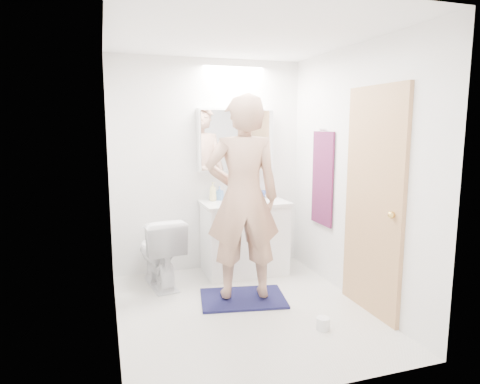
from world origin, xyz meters
name	(u,v)px	position (x,y,z in m)	size (l,w,h in m)	color
floor	(243,310)	(0.00, 0.00, 0.00)	(2.50, 2.50, 0.00)	silver
ceiling	(244,34)	(0.00, 0.00, 2.40)	(2.50, 2.50, 0.00)	white
wall_back	(209,166)	(0.00, 1.25, 1.20)	(2.50, 2.50, 0.00)	white
wall_front	(311,205)	(0.00, -1.25, 1.20)	(2.50, 2.50, 0.00)	white
wall_left	(111,185)	(-1.10, 0.00, 1.20)	(2.50, 2.50, 0.00)	white
wall_right	(354,175)	(1.10, 0.00, 1.20)	(2.50, 2.50, 0.00)	white
vanity_cabinet	(244,239)	(0.33, 0.96, 0.39)	(0.90, 0.55, 0.78)	white
countertop	(244,203)	(0.33, 0.96, 0.80)	(0.95, 0.58, 0.04)	silver
sink_basin	(243,200)	(0.33, 0.99, 0.84)	(0.36, 0.36, 0.03)	silver
faucet	(238,192)	(0.33, 1.19, 0.90)	(0.02, 0.02, 0.16)	silver
medicine_cabinet	(236,140)	(0.30, 1.18, 1.50)	(0.88, 0.14, 0.70)	white
mirror_panel	(238,140)	(0.30, 1.10, 1.50)	(0.84, 0.01, 0.66)	silver
toilet	(160,251)	(-0.64, 0.85, 0.37)	(0.41, 0.72, 0.74)	white
bath_rug	(243,298)	(0.07, 0.23, 0.01)	(0.80, 0.55, 0.02)	#151942
person	(243,198)	(0.07, 0.23, 1.00)	(0.69, 0.45, 1.89)	tan
door	(373,202)	(1.08, -0.35, 1.00)	(0.04, 0.80, 2.00)	tan
door_knob	(391,215)	(1.04, -0.65, 0.95)	(0.06, 0.06, 0.06)	gold
towel	(322,179)	(1.08, 0.55, 1.10)	(0.02, 0.42, 1.00)	#101832
towel_hook	(323,129)	(1.07, 0.55, 1.62)	(0.02, 0.02, 0.07)	silver
soap_bottle_a	(213,191)	(0.01, 1.11, 0.93)	(0.08, 0.08, 0.21)	beige
soap_bottle_b	(220,193)	(0.10, 1.15, 0.90)	(0.07, 0.07, 0.16)	#5B89C4
toothbrush_cup	(262,194)	(0.61, 1.12, 0.86)	(0.09, 0.09, 0.09)	#3B58B3
toilet_paper_roll	(323,323)	(0.51, -0.54, 0.05)	(0.11, 0.11, 0.10)	white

